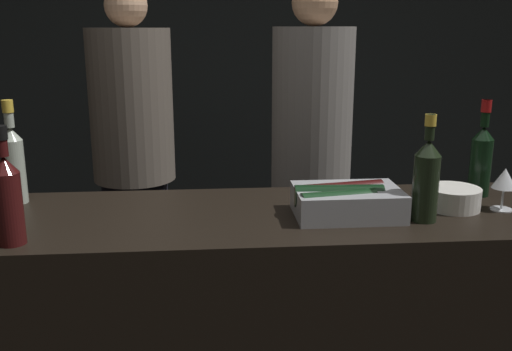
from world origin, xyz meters
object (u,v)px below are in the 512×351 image
(wine_glass, at_px, (505,180))
(rose_wine_bottle, at_px, (13,160))
(bowl_white, at_px, (453,197))
(red_wine_bottle_burgundy, at_px, (481,157))
(person_in_hoodie, at_px, (134,148))
(champagne_bottle, at_px, (426,177))
(ice_bin_with_bottles, at_px, (345,200))
(red_wine_bottle_black_foil, at_px, (7,196))
(person_blond_tee, at_px, (311,155))

(wine_glass, xyz_separation_m, rose_wine_bottle, (-1.64, 0.22, 0.05))
(bowl_white, height_order, wine_glass, wine_glass)
(red_wine_bottle_burgundy, relative_size, person_in_hoodie, 0.19)
(red_wine_bottle_burgundy, bearing_deg, champagne_bottle, -139.53)
(ice_bin_with_bottles, relative_size, bowl_white, 1.90)
(red_wine_bottle_black_foil, bearing_deg, person_blond_tee, 46.04)
(bowl_white, relative_size, red_wine_bottle_burgundy, 0.52)
(bowl_white, xyz_separation_m, person_in_hoodie, (-1.20, 1.16, -0.05))
(champagne_bottle, bearing_deg, person_blond_tee, 100.42)
(rose_wine_bottle, relative_size, red_wine_bottle_burgundy, 1.03)
(rose_wine_bottle, distance_m, red_wine_bottle_black_foil, 0.42)
(ice_bin_with_bottles, bearing_deg, person_in_hoodie, 124.40)
(bowl_white, relative_size, champagne_bottle, 0.53)
(wine_glass, relative_size, rose_wine_bottle, 0.40)
(ice_bin_with_bottles, distance_m, person_in_hoodie, 1.46)
(ice_bin_with_bottles, xyz_separation_m, person_in_hoodie, (-0.82, 1.20, -0.06))
(rose_wine_bottle, bearing_deg, red_wine_bottle_burgundy, -1.62)
(ice_bin_with_bottles, relative_size, person_blond_tee, 0.19)
(rose_wine_bottle, height_order, red_wine_bottle_burgundy, rose_wine_bottle)
(wine_glass, height_order, red_wine_bottle_black_foil, red_wine_bottle_black_foil)
(rose_wine_bottle, height_order, red_wine_bottle_black_foil, rose_wine_bottle)
(bowl_white, distance_m, person_in_hoodie, 1.67)
(wine_glass, distance_m, person_blond_tee, 1.03)
(ice_bin_with_bottles, distance_m, person_blond_tee, 0.92)
(champagne_bottle, height_order, red_wine_bottle_burgundy, red_wine_bottle_burgundy)
(ice_bin_with_bottles, distance_m, red_wine_bottle_black_foil, 1.01)
(champagne_bottle, xyz_separation_m, red_wine_bottle_black_foil, (-1.23, -0.10, 0.00))
(red_wine_bottle_burgundy, relative_size, person_blond_tee, 0.19)
(bowl_white, bearing_deg, person_blond_tee, 110.34)
(ice_bin_with_bottles, relative_size, champagne_bottle, 1.01)
(red_wine_bottle_black_foil, xyz_separation_m, person_blond_tee, (1.05, 1.09, -0.14))
(wine_glass, xyz_separation_m, person_in_hoodie, (-1.36, 1.19, -0.12))
(ice_bin_with_bottles, height_order, person_blond_tee, person_blond_tee)
(champagne_bottle, relative_size, red_wine_bottle_burgundy, 0.98)
(wine_glass, xyz_separation_m, person_blond_tee, (-0.48, 0.91, -0.11))
(red_wine_bottle_burgundy, height_order, person_in_hoodie, person_in_hoodie)
(ice_bin_with_bottles, distance_m, bowl_white, 0.38)
(rose_wine_bottle, relative_size, person_blond_tee, 0.20)
(person_blond_tee, bearing_deg, wine_glass, 125.62)
(bowl_white, xyz_separation_m, red_wine_bottle_black_foil, (-1.37, -0.21, 0.10))
(wine_glass, distance_m, rose_wine_bottle, 1.66)
(person_blond_tee, bearing_deg, bowl_white, 117.93)
(red_wine_bottle_black_foil, distance_m, person_blond_tee, 1.52)
(person_in_hoodie, distance_m, person_blond_tee, 0.92)
(wine_glass, relative_size, champagne_bottle, 0.42)
(bowl_white, height_order, champagne_bottle, champagne_bottle)
(red_wine_bottle_burgundy, distance_m, red_wine_bottle_black_foil, 1.57)
(red_wine_bottle_burgundy, xyz_separation_m, person_in_hoodie, (-1.36, 1.01, -0.15))
(wine_glass, relative_size, person_in_hoodie, 0.08)
(person_blond_tee, bearing_deg, champagne_bottle, 108.01)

